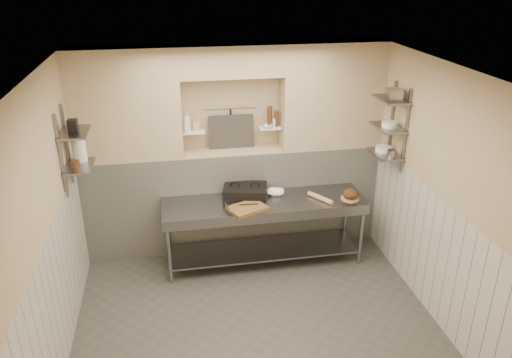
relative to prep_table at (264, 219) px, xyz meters
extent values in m
cube|color=#4A4641|center=(-0.32, -1.18, -0.69)|extent=(4.00, 3.90, 0.10)
cube|color=silver|center=(-0.32, -1.18, 2.21)|extent=(4.00, 3.90, 0.10)
cube|color=tan|center=(-2.37, -1.18, 0.76)|extent=(0.10, 3.90, 2.80)
cube|color=tan|center=(1.73, -1.18, 0.76)|extent=(0.10, 3.90, 2.80)
cube|color=tan|center=(-0.32, 0.82, 0.76)|extent=(4.00, 0.10, 2.80)
cube|color=tan|center=(-0.32, -3.18, 0.76)|extent=(4.00, 0.10, 2.80)
cube|color=silver|center=(-0.32, 0.57, 0.06)|extent=(4.00, 0.40, 1.40)
cube|color=tan|center=(-0.32, 0.57, 0.77)|extent=(1.30, 0.40, 0.02)
cube|color=tan|center=(-1.64, 0.57, 1.46)|extent=(1.35, 0.40, 1.40)
cube|color=tan|center=(1.01, 0.57, 1.46)|extent=(1.35, 0.40, 1.40)
cube|color=tan|center=(-0.32, 0.57, 1.96)|extent=(1.30, 0.40, 0.40)
cube|color=silver|center=(-2.31, -1.18, 0.06)|extent=(0.02, 3.90, 1.40)
cube|color=silver|center=(1.67, -1.18, 0.06)|extent=(0.02, 3.90, 1.40)
cube|color=white|center=(-0.82, 0.57, 1.06)|extent=(0.28, 0.16, 0.02)
cube|color=white|center=(0.18, 0.57, 1.06)|extent=(0.28, 0.16, 0.02)
cylinder|color=gray|center=(-0.32, 0.74, 1.31)|extent=(0.70, 0.02, 0.02)
cylinder|color=black|center=(-0.32, 0.72, 1.14)|extent=(0.02, 0.02, 0.30)
cube|color=#383330|center=(-0.32, 0.67, 1.00)|extent=(0.60, 0.08, 0.45)
cube|color=slate|center=(-2.29, 0.07, 1.16)|extent=(0.03, 0.03, 0.95)
cube|color=slate|center=(-2.29, -0.33, 1.16)|extent=(0.03, 0.03, 0.95)
cube|color=slate|center=(-2.16, -0.13, 0.96)|extent=(0.30, 0.50, 0.02)
cube|color=slate|center=(-2.16, -0.13, 1.36)|extent=(0.30, 0.50, 0.03)
cube|color=slate|center=(1.66, 0.07, 1.21)|extent=(0.03, 0.03, 1.05)
cube|color=slate|center=(1.66, -0.33, 1.21)|extent=(0.03, 0.03, 1.05)
cube|color=slate|center=(1.52, -0.13, 0.86)|extent=(0.30, 0.50, 0.02)
cube|color=slate|center=(1.52, -0.13, 1.21)|extent=(0.30, 0.50, 0.02)
cube|color=slate|center=(1.52, -0.13, 1.56)|extent=(0.30, 0.50, 0.03)
cube|color=gray|center=(0.00, 0.02, 0.24)|extent=(2.60, 0.70, 0.04)
cube|color=gray|center=(0.00, 0.02, -0.46)|extent=(2.45, 0.60, 0.03)
cube|color=gray|center=(0.00, -0.31, 0.18)|extent=(2.60, 0.02, 0.12)
cylinder|color=gray|center=(-1.24, -0.27, -0.21)|extent=(0.04, 0.04, 0.86)
cylinder|color=gray|center=(-1.24, 0.31, -0.21)|extent=(0.04, 0.04, 0.86)
cylinder|color=gray|center=(1.24, -0.27, -0.21)|extent=(0.04, 0.04, 0.86)
cylinder|color=gray|center=(1.24, 0.31, -0.21)|extent=(0.04, 0.04, 0.86)
cube|color=black|center=(-0.22, 0.18, 0.31)|extent=(0.63, 0.52, 0.10)
cube|color=black|center=(-0.22, 0.18, 0.38)|extent=(0.63, 0.52, 0.05)
cube|color=olive|center=(-0.26, -0.19, 0.28)|extent=(0.54, 0.47, 0.04)
cube|color=gray|center=(-0.23, -0.14, 0.31)|extent=(0.23, 0.05, 0.01)
cylinder|color=gray|center=(-0.50, -0.21, 0.31)|extent=(0.04, 0.26, 0.02)
imported|color=white|center=(0.19, 0.18, 0.28)|extent=(0.27, 0.27, 0.05)
cylinder|color=tan|center=(0.72, -0.08, 0.29)|extent=(0.26, 0.36, 0.06)
cylinder|color=tan|center=(1.11, -0.12, 0.26)|extent=(0.24, 0.24, 0.01)
ellipsoid|color=#4C2D19|center=(1.11, -0.12, 0.33)|extent=(0.20, 0.20, 0.12)
imported|color=white|center=(-0.90, 0.57, 1.20)|extent=(0.12, 0.12, 0.25)
cube|color=tan|center=(-0.79, 0.57, 1.13)|extent=(0.08, 0.08, 0.12)
imported|color=white|center=(0.14, 0.52, 1.09)|extent=(0.12, 0.12, 0.04)
cylinder|color=#472818|center=(0.27, 0.56, 1.18)|extent=(0.06, 0.06, 0.21)
cylinder|color=#472818|center=(0.18, 0.60, 1.20)|extent=(0.07, 0.07, 0.27)
cylinder|color=white|center=(0.25, 0.57, 1.12)|extent=(0.06, 0.06, 0.11)
cylinder|color=white|center=(-2.16, 0.01, 1.12)|extent=(0.15, 0.15, 0.31)
cylinder|color=#472818|center=(-2.16, -0.31, 1.03)|extent=(0.08, 0.08, 0.13)
cube|color=black|center=(-2.16, -0.16, 1.44)|extent=(0.11, 0.11, 0.14)
cylinder|color=white|center=(1.52, -0.07, 0.90)|extent=(0.21, 0.21, 0.06)
cylinder|color=gray|center=(1.52, -0.30, 0.92)|extent=(0.10, 0.10, 0.10)
cylinder|color=white|center=(1.52, -0.16, 1.25)|extent=(0.19, 0.19, 0.07)
cube|color=gray|center=(1.52, -0.19, 1.63)|extent=(0.19, 0.22, 0.13)
camera|label=1|loc=(-1.13, -5.62, 3.08)|focal=35.00mm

